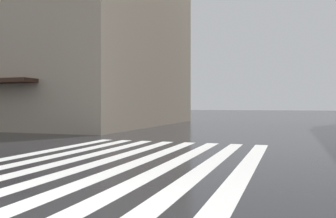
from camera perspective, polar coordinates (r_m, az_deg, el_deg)
name	(u,v)px	position (r m, az deg, el deg)	size (l,w,h in m)	color
ground_plane	(27,212)	(6.03, -21.58, -15.03)	(220.00, 220.00, 0.00)	black
zebra_crossing	(107,166)	(9.71, -9.63, -8.97)	(13.00, 7.50, 0.01)	silver
haussmann_block_mid	(19,6)	(35.77, -22.57, 14.83)	(19.52, 26.68, 21.29)	tan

